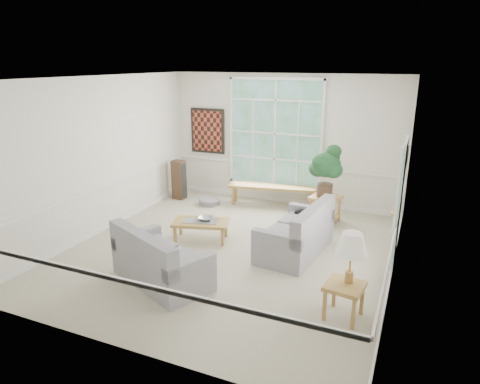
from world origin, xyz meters
name	(u,v)px	position (x,y,z in m)	size (l,w,h in m)	color
floor	(231,250)	(0.00, 0.00, -0.01)	(5.50, 6.00, 0.01)	#ACA590
ceiling	(229,78)	(0.00, 0.00, 3.00)	(5.50, 6.00, 0.02)	white
wall_back	(284,140)	(0.00, 3.00, 1.50)	(5.50, 0.02, 3.00)	silver
wall_front	(115,231)	(0.00, -3.00, 1.50)	(5.50, 0.02, 3.00)	silver
wall_left	(101,156)	(-2.75, 0.00, 1.50)	(0.02, 6.00, 3.00)	silver
wall_right	(402,187)	(2.75, 0.00, 1.50)	(0.02, 6.00, 3.00)	silver
window_back	(275,133)	(-0.20, 2.96, 1.65)	(2.30, 0.08, 2.40)	white
entry_door	(398,204)	(2.71, 0.60, 1.05)	(0.08, 0.90, 2.10)	white
door_sidelight	(396,210)	(2.71, -0.03, 1.15)	(0.08, 0.26, 1.90)	white
wall_art	(207,131)	(-1.95, 2.95, 1.60)	(0.90, 0.06, 1.10)	maroon
wall_frame_near	(406,159)	(2.71, 1.75, 1.55)	(0.04, 0.26, 0.32)	black
wall_frame_far	(407,155)	(2.71, 2.15, 1.55)	(0.04, 0.26, 0.32)	black
loveseat_right	(295,228)	(1.08, 0.38, 0.45)	(0.87, 1.67, 0.91)	gray
loveseat_front	(162,255)	(-0.50, -1.43, 0.44)	(1.62, 0.84, 0.87)	gray
coffee_table	(201,231)	(-0.70, 0.20, 0.19)	(1.02, 0.56, 0.38)	#A87F3E
pewter_bowl	(206,218)	(-0.63, 0.27, 0.42)	(0.34, 0.34, 0.08)	gray
window_bench	(272,196)	(-0.14, 2.65, 0.24)	(2.02, 0.39, 0.47)	#A87F3E
end_table	(325,209)	(1.24, 2.06, 0.29)	(0.57, 0.57, 0.57)	#A87F3E
houseplant	(326,171)	(1.22, 2.03, 1.12)	(0.64, 0.64, 1.10)	#1C4824
side_table	(344,301)	(2.23, -1.32, 0.24)	(0.48, 0.48, 0.49)	#A87F3E
table_lamp	(351,258)	(2.27, -1.24, 0.83)	(0.40, 0.40, 0.69)	silver
pet_bed	(210,201)	(-1.51, 2.14, 0.07)	(0.50, 0.50, 0.15)	gray
floor_speaker	(179,180)	(-2.40, 2.25, 0.48)	(0.30, 0.23, 0.95)	#412C1E
cat	(303,213)	(1.04, 0.97, 0.54)	(0.32, 0.23, 0.15)	black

